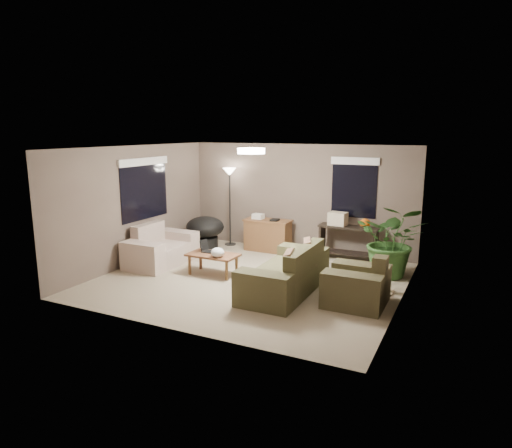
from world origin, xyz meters
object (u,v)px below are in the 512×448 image
at_px(coffee_table, 213,257).
at_px(armchair, 357,287).
at_px(cat_scratching_post, 384,281).
at_px(main_sofa, 287,275).
at_px(loveseat, 160,250).
at_px(console_table, 348,240).
at_px(desk, 268,235).
at_px(floor_lamp, 230,181).
at_px(houseplant, 392,249).
at_px(papasan_chair, 205,230).

bearing_deg(coffee_table, armchair, -5.93).
distance_m(coffee_table, cat_scratching_post, 3.28).
bearing_deg(main_sofa, armchair, -2.29).
distance_m(loveseat, armchair, 4.38).
height_order(coffee_table, console_table, console_table).
relative_size(main_sofa, cat_scratching_post, 4.40).
bearing_deg(armchair, desk, 138.23).
bearing_deg(console_table, loveseat, -149.49).
distance_m(desk, cat_scratching_post, 3.47).
height_order(floor_lamp, houseplant, floor_lamp).
relative_size(papasan_chair, houseplant, 0.76).
relative_size(armchair, floor_lamp, 0.52).
relative_size(coffee_table, papasan_chair, 0.91).
bearing_deg(houseplant, cat_scratching_post, -87.29).
height_order(papasan_chair, cat_scratching_post, papasan_chair).
xyz_separation_m(desk, console_table, (1.90, 0.11, 0.06)).
distance_m(loveseat, houseplant, 4.78).
distance_m(loveseat, papasan_chair, 1.46).
relative_size(loveseat, floor_lamp, 0.84).
height_order(loveseat, coffee_table, loveseat).
xyz_separation_m(main_sofa, houseplant, (1.51, 1.67, 0.27)).
bearing_deg(floor_lamp, console_table, -0.27).
bearing_deg(houseplant, main_sofa, -132.14).
xyz_separation_m(armchair, papasan_chair, (-4.12, 1.90, 0.17)).
relative_size(armchair, cat_scratching_post, 2.00).
height_order(armchair, coffee_table, armchair).
xyz_separation_m(main_sofa, floor_lamp, (-2.55, 2.51, 1.30)).
distance_m(main_sofa, houseplant, 2.27).
height_order(console_table, floor_lamp, floor_lamp).
distance_m(desk, houseplant, 3.07).
bearing_deg(houseplant, coffee_table, -156.13).
bearing_deg(houseplant, armchair, -98.43).
height_order(console_table, papasan_chair, papasan_chair).
distance_m(console_table, houseplant, 1.36).
bearing_deg(main_sofa, cat_scratching_post, 23.96).
height_order(armchair, floor_lamp, floor_lamp).
xyz_separation_m(armchair, desk, (-2.72, 2.43, 0.08)).
bearing_deg(floor_lamp, desk, -6.66).
height_order(papasan_chair, houseplant, houseplant).
bearing_deg(cat_scratching_post, papasan_chair, 165.34).
relative_size(armchair, coffee_table, 1.00).
height_order(desk, cat_scratching_post, desk).
xyz_separation_m(floor_lamp, cat_scratching_post, (4.11, -1.81, -1.38)).
height_order(coffee_table, papasan_chair, papasan_chair).
relative_size(loveseat, console_table, 1.23).
bearing_deg(houseplant, papasan_chair, 177.66).
distance_m(main_sofa, cat_scratching_post, 1.71).
relative_size(coffee_table, desk, 0.91).
xyz_separation_m(papasan_chair, houseplant, (4.38, -0.18, 0.10)).
bearing_deg(cat_scratching_post, floor_lamp, 156.16).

